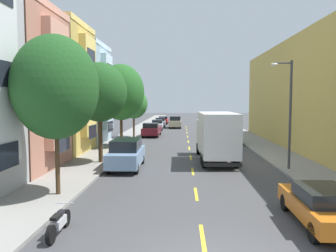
{
  "coord_description": "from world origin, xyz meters",
  "views": [
    {
      "loc": [
        -0.68,
        -8.34,
        4.44
      ],
      "look_at": [
        -2.15,
        25.62,
        1.8
      ],
      "focal_mm": 34.93,
      "sensor_mm": 36.0,
      "label": 1
    }
  ],
  "objects_px": {
    "parked_suv_sky": "(126,154)",
    "parked_hatchback_silver": "(160,122)",
    "parked_hatchback_white": "(157,125)",
    "parked_motorcycle": "(59,223)",
    "parked_sedan_red": "(163,120)",
    "street_tree_farthest": "(134,104)",
    "parked_hatchback_charcoal": "(218,127)",
    "parked_hatchback_forest": "(229,136)",
    "parked_sedan_orange": "(322,205)",
    "moving_champagne_sedan": "(175,122)",
    "street_tree_second": "(100,92)",
    "delivery_box_truck": "(216,134)",
    "parked_pickup_burgundy": "(152,130)",
    "street_tree_nearest": "(55,87)",
    "street_tree_third": "(121,92)",
    "parked_wagon_navy": "(210,121)",
    "street_lamp": "(288,107)"
  },
  "relations": [
    {
      "from": "parked_suv_sky",
      "to": "parked_hatchback_silver",
      "type": "bearing_deg",
      "value": 90.19
    },
    {
      "from": "parked_hatchback_white",
      "to": "parked_motorcycle",
      "type": "height_order",
      "value": "parked_hatchback_white"
    },
    {
      "from": "parked_hatchback_silver",
      "to": "parked_sedan_red",
      "type": "relative_size",
      "value": 0.89
    },
    {
      "from": "street_tree_farthest",
      "to": "parked_sedan_red",
      "type": "height_order",
      "value": "street_tree_farthest"
    },
    {
      "from": "parked_hatchback_charcoal",
      "to": "parked_suv_sky",
      "type": "distance_m",
      "value": 26.63
    },
    {
      "from": "parked_hatchback_white",
      "to": "parked_hatchback_forest",
      "type": "bearing_deg",
      "value": -60.99
    },
    {
      "from": "street_tree_farthest",
      "to": "parked_sedan_orange",
      "type": "bearing_deg",
      "value": -68.27
    },
    {
      "from": "parked_hatchback_forest",
      "to": "moving_champagne_sedan",
      "type": "height_order",
      "value": "moving_champagne_sedan"
    },
    {
      "from": "parked_sedan_orange",
      "to": "parked_motorcycle",
      "type": "bearing_deg",
      "value": -172.61
    },
    {
      "from": "street_tree_second",
      "to": "parked_hatchback_white",
      "type": "height_order",
      "value": "street_tree_second"
    },
    {
      "from": "delivery_box_truck",
      "to": "parked_suv_sky",
      "type": "xyz_separation_m",
      "value": [
        -6.13,
        -2.75,
        -1.02
      ]
    },
    {
      "from": "parked_pickup_burgundy",
      "to": "parked_motorcycle",
      "type": "height_order",
      "value": "parked_pickup_burgundy"
    },
    {
      "from": "parked_hatchback_forest",
      "to": "parked_hatchback_charcoal",
      "type": "distance_m",
      "value": 12.23
    },
    {
      "from": "moving_champagne_sedan",
      "to": "parked_motorcycle",
      "type": "distance_m",
      "value": 42.98
    },
    {
      "from": "street_tree_farthest",
      "to": "parked_hatchback_white",
      "type": "xyz_separation_m",
      "value": [
        1.9,
        11.39,
        -3.32
      ]
    },
    {
      "from": "delivery_box_truck",
      "to": "moving_champagne_sedan",
      "type": "xyz_separation_m",
      "value": [
        -3.61,
        29.47,
        -1.02
      ]
    },
    {
      "from": "street_tree_nearest",
      "to": "street_tree_third",
      "type": "xyz_separation_m",
      "value": [
        -0.0,
        15.83,
        0.19
      ]
    },
    {
      "from": "parked_hatchback_charcoal",
      "to": "parked_motorcycle",
      "type": "bearing_deg",
      "value": -104.29
    },
    {
      "from": "parked_pickup_burgundy",
      "to": "parked_wagon_navy",
      "type": "height_order",
      "value": "parked_pickup_burgundy"
    },
    {
      "from": "street_tree_third",
      "to": "parked_sedan_red",
      "type": "distance_m",
      "value": 32.37
    },
    {
      "from": "parked_hatchback_forest",
      "to": "moving_champagne_sedan",
      "type": "distance_m",
      "value": 20.2
    },
    {
      "from": "parked_hatchback_forest",
      "to": "parked_motorcycle",
      "type": "distance_m",
      "value": 25.25
    },
    {
      "from": "delivery_box_truck",
      "to": "parked_hatchback_white",
      "type": "relative_size",
      "value": 1.89
    },
    {
      "from": "parked_hatchback_forest",
      "to": "parked_sedan_red",
      "type": "relative_size",
      "value": 0.89
    },
    {
      "from": "parked_hatchback_forest",
      "to": "parked_motorcycle",
      "type": "xyz_separation_m",
      "value": [
        -8.98,
        -23.59,
        -0.35
      ]
    },
    {
      "from": "parked_hatchback_silver",
      "to": "parked_motorcycle",
      "type": "bearing_deg",
      "value": -90.4
    },
    {
      "from": "parked_hatchback_forest",
      "to": "moving_champagne_sedan",
      "type": "relative_size",
      "value": 0.84
    },
    {
      "from": "street_tree_farthest",
      "to": "parked_pickup_burgundy",
      "type": "bearing_deg",
      "value": 46.68
    },
    {
      "from": "parked_hatchback_silver",
      "to": "parked_pickup_burgundy",
      "type": "bearing_deg",
      "value": -90.11
    },
    {
      "from": "parked_hatchback_forest",
      "to": "parked_hatchback_silver",
      "type": "height_order",
      "value": "same"
    },
    {
      "from": "parked_hatchback_white",
      "to": "parked_pickup_burgundy",
      "type": "bearing_deg",
      "value": -89.82
    },
    {
      "from": "parked_wagon_navy",
      "to": "moving_champagne_sedan",
      "type": "bearing_deg",
      "value": -132.71
    },
    {
      "from": "parked_motorcycle",
      "to": "parked_hatchback_white",
      "type": "bearing_deg",
      "value": 89.63
    },
    {
      "from": "street_tree_nearest",
      "to": "street_lamp",
      "type": "relative_size",
      "value": 1.07
    },
    {
      "from": "street_lamp",
      "to": "parked_pickup_burgundy",
      "type": "xyz_separation_m",
      "value": [
        -10.41,
        19.6,
        -3.25
      ]
    },
    {
      "from": "parked_sedan_orange",
      "to": "parked_wagon_navy",
      "type": "height_order",
      "value": "parked_wagon_navy"
    },
    {
      "from": "parked_pickup_burgundy",
      "to": "parked_wagon_navy",
      "type": "distance_m",
      "value": 21.46
    },
    {
      "from": "parked_sedan_orange",
      "to": "parked_suv_sky",
      "type": "height_order",
      "value": "parked_suv_sky"
    },
    {
      "from": "street_tree_farthest",
      "to": "parked_hatchback_white",
      "type": "height_order",
      "value": "street_tree_farthest"
    },
    {
      "from": "parked_hatchback_forest",
      "to": "parked_motorcycle",
      "type": "bearing_deg",
      "value": -110.84
    },
    {
      "from": "parked_hatchback_forest",
      "to": "parked_wagon_navy",
      "type": "bearing_deg",
      "value": 89.69
    },
    {
      "from": "street_tree_second",
      "to": "street_tree_farthest",
      "type": "xyz_separation_m",
      "value": [
        0.0,
        15.83,
        -0.94
      ]
    },
    {
      "from": "street_tree_second",
      "to": "parked_hatchback_charcoal",
      "type": "bearing_deg",
      "value": 65.55
    },
    {
      "from": "street_tree_second",
      "to": "parked_hatchback_forest",
      "type": "relative_size",
      "value": 1.72
    },
    {
      "from": "parked_hatchback_forest",
      "to": "parked_sedan_orange",
      "type": "relative_size",
      "value": 0.89
    },
    {
      "from": "parked_sedan_orange",
      "to": "moving_champagne_sedan",
      "type": "height_order",
      "value": "moving_champagne_sedan"
    },
    {
      "from": "street_tree_farthest",
      "to": "delivery_box_truck",
      "type": "bearing_deg",
      "value": -60.58
    },
    {
      "from": "street_tree_nearest",
      "to": "parked_hatchback_forest",
      "type": "xyz_separation_m",
      "value": [
        10.63,
        19.39,
        -4.28
      ]
    },
    {
      "from": "parked_hatchback_forest",
      "to": "parked_hatchback_silver",
      "type": "relative_size",
      "value": 1.0
    },
    {
      "from": "street_tree_second",
      "to": "parked_sedan_orange",
      "type": "distance_m",
      "value": 15.88
    }
  ]
}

